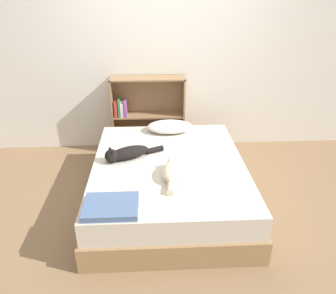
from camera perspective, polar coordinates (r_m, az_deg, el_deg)
ground_plane at (r=3.58m, az=0.12°, el=-9.27°), size 8.00×8.00×0.00m
wall_back at (r=4.37m, az=-0.87°, el=15.56°), size 8.00×0.06×2.50m
bed at (r=3.44m, az=0.12°, el=-6.14°), size 1.57×1.91×0.47m
pillow at (r=3.97m, az=0.30°, el=3.57°), size 0.54×0.33×0.13m
cat_light at (r=3.05m, az=0.66°, el=-4.21°), size 0.21×0.51×0.14m
cat_dark at (r=3.38m, az=-7.25°, el=-1.09°), size 0.60×0.35×0.16m
bookshelf at (r=4.45m, az=-3.84°, el=5.91°), size 0.95×0.26×1.02m
blanket_fold at (r=2.71m, az=-9.92°, el=-10.17°), size 0.44×0.34×0.05m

